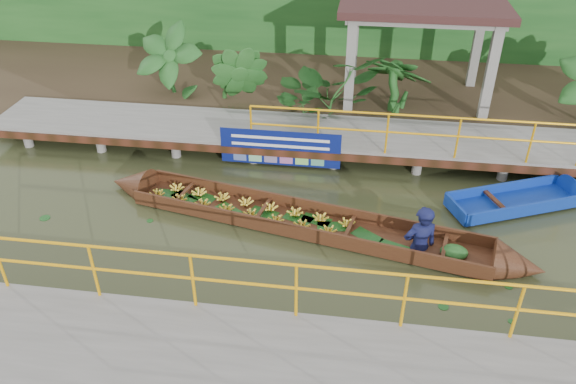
# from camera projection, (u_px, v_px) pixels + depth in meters

# --- Properties ---
(ground) EXTENTS (80.00, 80.00, 0.00)m
(ground) POSITION_uv_depth(u_px,v_px,m) (276.00, 228.00, 11.68)
(ground) COLOR #282E17
(ground) RESTS_ON ground
(land_strip) EXTENTS (30.00, 8.00, 0.45)m
(land_strip) POSITION_uv_depth(u_px,v_px,m) (313.00, 84.00, 17.80)
(land_strip) COLOR #35271A
(land_strip) RESTS_ON ground
(far_dock) EXTENTS (16.00, 2.06, 1.66)m
(far_dock) POSITION_uv_depth(u_px,v_px,m) (298.00, 134.00, 14.27)
(far_dock) COLOR slate
(far_dock) RESTS_ON ground
(pavilion) EXTENTS (4.40, 3.00, 3.00)m
(pavilion) POSITION_uv_depth(u_px,v_px,m) (422.00, 15.00, 15.05)
(pavilion) COLOR slate
(pavilion) RESTS_ON ground
(foliage_backdrop) EXTENTS (30.00, 0.80, 4.00)m
(foliage_backdrop) POSITION_uv_depth(u_px,v_px,m) (322.00, 6.00, 18.93)
(foliage_backdrop) COLOR #164518
(foliage_backdrop) RESTS_ON ground
(vendor_boat) EXTENTS (9.35, 2.84, 2.30)m
(vendor_boat) POSITION_uv_depth(u_px,v_px,m) (324.00, 219.00, 11.45)
(vendor_boat) COLOR #371B0F
(vendor_boat) RESTS_ON ground
(moored_blue_boat) EXTENTS (3.46, 2.16, 0.81)m
(moored_blue_boat) POSITION_uv_depth(u_px,v_px,m) (546.00, 196.00, 12.45)
(moored_blue_boat) COLOR navy
(moored_blue_boat) RESTS_ON ground
(blue_banner) EXTENTS (2.91, 0.04, 0.91)m
(blue_banner) POSITION_uv_depth(u_px,v_px,m) (280.00, 148.00, 13.47)
(blue_banner) COLOR navy
(blue_banner) RESTS_ON ground
(tropical_plants) EXTENTS (14.57, 1.57, 1.97)m
(tropical_plants) POSITION_uv_depth(u_px,v_px,m) (389.00, 76.00, 15.05)
(tropical_plants) COLOR #164518
(tropical_plants) RESTS_ON ground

